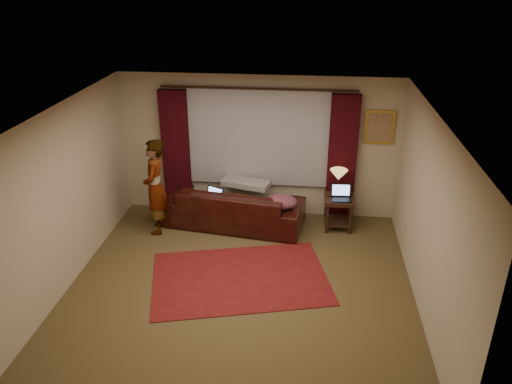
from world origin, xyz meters
TOP-DOWN VIEW (x-y plane):
  - floor at (0.00, 0.00)m, footprint 5.00×5.00m
  - ceiling at (0.00, 0.00)m, footprint 5.00×5.00m
  - wall_back at (0.00, 2.50)m, footprint 5.00×0.02m
  - wall_front at (0.00, -2.50)m, footprint 5.00×0.02m
  - wall_left at (-2.50, 0.00)m, footprint 0.02×5.00m
  - wall_right at (2.50, 0.00)m, footprint 0.02×5.00m
  - sheer_curtain at (0.00, 2.44)m, footprint 2.50×0.05m
  - drape_left at (-1.50, 2.39)m, footprint 0.50×0.14m
  - drape_right at (1.50, 2.39)m, footprint 0.50×0.14m
  - curtain_rod at (0.00, 2.39)m, footprint 0.04×0.04m
  - picture_frame at (2.10, 2.47)m, footprint 0.50×0.04m
  - sofa at (-0.37, 1.92)m, footprint 2.56×1.38m
  - throw_blanket at (-0.19, 2.15)m, footprint 0.91×0.55m
  - clothing_pile at (0.48, 1.68)m, footprint 0.61×0.51m
  - laptop_sofa at (-0.76, 1.79)m, footprint 0.45×0.47m
  - area_rug at (-0.04, 0.24)m, footprint 2.95×2.32m
  - end_table at (1.48, 1.99)m, footprint 0.52×0.52m
  - tiffany_lamp at (1.44, 2.06)m, footprint 0.38×0.38m
  - laptop_table at (1.50, 1.90)m, footprint 0.36×0.39m
  - person at (-1.67, 1.55)m, footprint 0.55×0.55m

SIDE VIEW (x-z plane):
  - floor at x=0.00m, z-range -0.01..0.00m
  - area_rug at x=-0.04m, z-range 0.00..0.01m
  - end_table at x=1.48m, z-range 0.00..0.60m
  - sofa at x=-0.37m, z-range 0.00..0.99m
  - clothing_pile at x=0.48m, z-range 0.49..0.72m
  - laptop_sofa at x=-0.76m, z-range 0.49..0.73m
  - laptop_table at x=1.50m, z-range 0.60..0.85m
  - person at x=-1.67m, z-range 0.00..1.69m
  - tiffany_lamp at x=1.44m, z-range 0.60..1.09m
  - throw_blanket at x=-0.19m, z-range 0.94..1.04m
  - drape_left at x=-1.50m, z-range 0.03..2.33m
  - drape_right at x=1.50m, z-range 0.03..2.33m
  - wall_back at x=0.00m, z-range 0.00..2.60m
  - wall_front at x=0.00m, z-range 0.00..2.60m
  - wall_left at x=-2.50m, z-range 0.00..2.60m
  - wall_right at x=2.50m, z-range 0.00..2.60m
  - sheer_curtain at x=0.00m, z-range 0.60..2.40m
  - picture_frame at x=2.10m, z-range 1.45..2.05m
  - curtain_rod at x=0.00m, z-range 0.68..4.08m
  - ceiling at x=0.00m, z-range 2.59..2.61m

